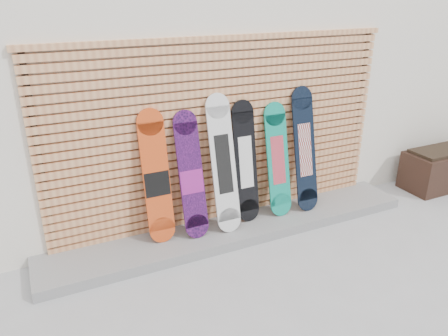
{
  "coord_description": "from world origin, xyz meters",
  "views": [
    {
      "loc": [
        -2.24,
        -3.43,
        2.77
      ],
      "look_at": [
        -0.26,
        0.75,
        0.85
      ],
      "focal_mm": 35.0,
      "sensor_mm": 36.0,
      "label": 1
    }
  ],
  "objects": [
    {
      "name": "ground",
      "position": [
        0.0,
        0.0,
        0.0
      ],
      "size": [
        80.0,
        80.0,
        0.0
      ],
      "primitive_type": "plane",
      "color": "#98989A",
      "rests_on": "ground"
    },
    {
      "name": "building",
      "position": [
        0.5,
        3.5,
        1.8
      ],
      "size": [
        12.0,
        5.0,
        3.6
      ],
      "primitive_type": "cube",
      "color": "silver",
      "rests_on": "ground"
    },
    {
      "name": "concrete_step",
      "position": [
        -0.15,
        0.68,
        0.06
      ],
      "size": [
        4.6,
        0.7,
        0.12
      ],
      "primitive_type": "cube",
      "color": "gray",
      "rests_on": "ground"
    },
    {
      "name": "slat_wall",
      "position": [
        -0.15,
        0.97,
        1.21
      ],
      "size": [
        4.26,
        0.08,
        2.29
      ],
      "color": "tan",
      "rests_on": "ground"
    },
    {
      "name": "planter_box",
      "position": [
        3.31,
        0.58,
        0.29
      ],
      "size": [
        1.34,
        0.56,
        0.6
      ],
      "color": "black",
      "rests_on": "ground"
    },
    {
      "name": "snowboard_0",
      "position": [
        -1.05,
        0.8,
        0.85
      ],
      "size": [
        0.29,
        0.29,
        1.49
      ],
      "color": "#CF4416",
      "rests_on": "concrete_step"
    },
    {
      "name": "snowboard_1",
      "position": [
        -0.66,
        0.76,
        0.82
      ],
      "size": [
        0.28,
        0.37,
        1.42
      ],
      "color": "black",
      "rests_on": "concrete_step"
    },
    {
      "name": "snowboard_2",
      "position": [
        -0.27,
        0.74,
        0.9
      ],
      "size": [
        0.29,
        0.41,
        1.57
      ],
      "color": "silver",
      "rests_on": "concrete_step"
    },
    {
      "name": "snowboard_3",
      "position": [
        0.05,
        0.8,
        0.85
      ],
      "size": [
        0.28,
        0.28,
        1.46
      ],
      "color": "black",
      "rests_on": "concrete_step"
    },
    {
      "name": "snowboard_4",
      "position": [
        0.48,
        0.78,
        0.81
      ],
      "size": [
        0.29,
        0.33,
        1.39
      ],
      "color": "#0D866E",
      "rests_on": "concrete_step"
    },
    {
      "name": "snowboard_5",
      "position": [
        0.86,
        0.76,
        0.89
      ],
      "size": [
        0.29,
        0.37,
        1.55
      ],
      "color": "black",
      "rests_on": "concrete_step"
    }
  ]
}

